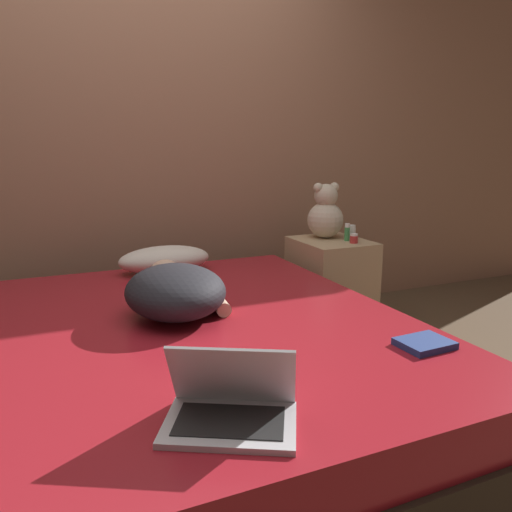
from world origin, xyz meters
name	(u,v)px	position (x,y,z in m)	size (l,w,h in m)	color
ground_plane	(194,428)	(0.00, 0.00, 0.00)	(12.00, 12.00, 0.00)	brown
wall_back	(124,116)	(0.00, 1.28, 1.30)	(8.00, 0.06, 2.60)	#996B51
bed	(192,377)	(0.00, 0.00, 0.23)	(1.70, 2.01, 0.46)	#2D2319
nightstand	(330,285)	(1.11, 0.75, 0.28)	(0.40, 0.47, 0.57)	tan
pillow	(165,259)	(0.10, 0.82, 0.53)	(0.49, 0.26, 0.14)	beige
person_lying	(175,290)	(-0.02, 0.13, 0.56)	(0.45, 0.66, 0.21)	black
laptop	(231,405)	(-0.11, -0.74, 0.50)	(0.39, 0.34, 0.20)	silver
teddy_bear	(325,214)	(1.12, 0.84, 0.72)	(0.22, 0.22, 0.34)	beige
bottle_red	(354,239)	(1.18, 0.62, 0.60)	(0.05, 0.05, 0.06)	#B72D2D
bottle_white	(352,232)	(1.24, 0.73, 0.61)	(0.05, 0.05, 0.09)	white
bottle_green	(347,232)	(1.18, 0.69, 0.62)	(0.03, 0.03, 0.11)	#3D8E4C
book	(425,344)	(0.67, -0.56, 0.47)	(0.18, 0.14, 0.02)	navy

